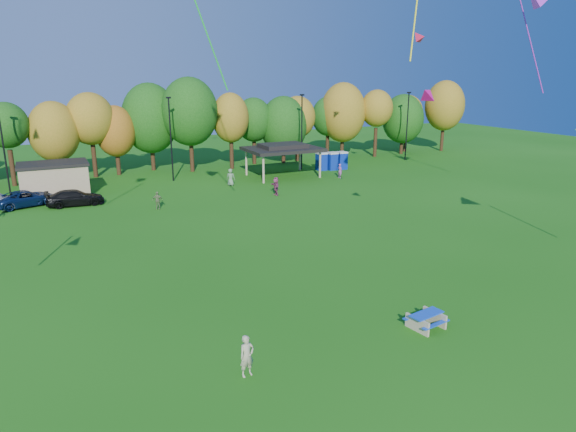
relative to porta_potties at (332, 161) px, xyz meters
name	(u,v)px	position (x,y,z in m)	size (l,w,h in m)	color
ground	(362,361)	(-21.22, -38.13, -1.10)	(160.00, 160.00, 0.00)	#19600F
tree_line	(132,124)	(-22.25, 7.38, 4.82)	(93.57, 10.55, 11.15)	black
lamp_posts	(171,136)	(-19.22, 1.87, 3.80)	(64.50, 0.25, 9.09)	black
utility_building	(54,179)	(-31.22, -0.13, 0.54)	(6.30, 4.30, 3.25)	tan
pavilion	(283,148)	(-7.22, -1.13, 2.13)	(8.20, 6.20, 3.77)	tan
porta_potties	(332,161)	(0.00, 0.00, 0.00)	(3.75, 1.63, 2.18)	#0C29A0
picnic_table	(426,319)	(-16.87, -37.00, -0.67)	(1.89, 1.65, 0.73)	tan
kite_flyer	(247,356)	(-25.87, -37.00, -0.23)	(0.63, 0.41, 1.73)	tan
car_c	(27,198)	(-33.73, -3.40, -0.38)	(2.38, 5.17, 1.44)	#0B1D44
car_d	(75,198)	(-29.81, -5.06, -0.38)	(2.00, 4.92, 1.43)	black
far_person_1	(157,200)	(-23.42, -9.62, -0.31)	(0.92, 0.38, 1.57)	#768752
far_person_2	(231,177)	(-14.37, -3.32, -0.18)	(0.90, 0.58, 1.83)	#678C60
far_person_3	(276,186)	(-11.89, -9.38, -0.19)	(1.68, 0.53, 1.81)	#953E64
far_person_5	(340,171)	(-1.79, -4.82, -0.28)	(0.60, 0.39, 1.64)	#A94FA1
kite_9	(418,36)	(1.01, -13.39, 13.75)	(1.55, 1.72, 1.38)	red
kite_14	(427,94)	(-11.26, -29.42, 9.28)	(1.59, 1.49, 1.30)	#E00C7F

